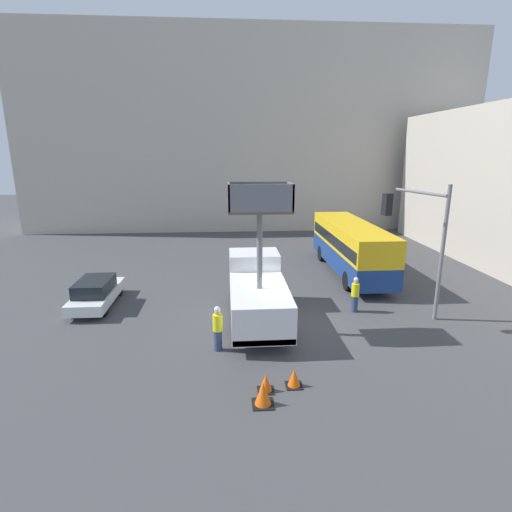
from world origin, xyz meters
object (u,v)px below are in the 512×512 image
at_px(road_worker_near_truck, 218,328).
at_px(traffic_cone_mid_road, 263,394).
at_px(traffic_light_pole, 424,233).
at_px(parked_car_curbside, 96,292).
at_px(utility_truck, 257,289).
at_px(road_worker_directing, 355,295).
at_px(city_bus, 351,244).
at_px(traffic_cone_near_truck, 294,378).
at_px(traffic_cone_far_side, 266,383).

xyz_separation_m(road_worker_near_truck, traffic_cone_mid_road, (1.44, -3.63, -0.57)).
distance_m(traffic_light_pole, traffic_cone_mid_road, 10.19).
height_order(road_worker_near_truck, parked_car_curbside, road_worker_near_truck).
bearing_deg(parked_car_curbside, road_worker_near_truck, -39.63).
xyz_separation_m(utility_truck, traffic_cone_mid_road, (-0.32, -6.42, -1.16)).
relative_size(utility_truck, road_worker_near_truck, 3.61).
bearing_deg(road_worker_directing, city_bus, -110.72).
relative_size(traffic_cone_near_truck, parked_car_curbside, 0.14).
distance_m(utility_truck, parked_car_curbside, 8.37).
relative_size(traffic_cone_mid_road, parked_car_curbside, 0.17).
bearing_deg(road_worker_directing, traffic_cone_mid_road, 48.16).
bearing_deg(traffic_cone_far_side, traffic_light_pole, 33.76).
height_order(traffic_cone_far_side, parked_car_curbside, parked_car_curbside).
bearing_deg(utility_truck, parked_car_curbside, 163.46).
xyz_separation_m(city_bus, parked_car_curbside, (-14.50, -4.59, -1.18)).
relative_size(city_bus, road_worker_directing, 5.83).
height_order(city_bus, traffic_cone_mid_road, city_bus).
distance_m(city_bus, traffic_cone_near_truck, 13.79).
height_order(city_bus, traffic_cone_near_truck, city_bus).
height_order(traffic_cone_near_truck, parked_car_curbside, parked_car_curbside).
height_order(traffic_light_pole, parked_car_curbside, traffic_light_pole).
xyz_separation_m(traffic_cone_far_side, parked_car_curbside, (-7.83, 8.07, 0.44)).
relative_size(utility_truck, traffic_cone_far_side, 10.87).
xyz_separation_m(road_worker_directing, parked_car_curbside, (-12.83, 1.69, -0.14)).
bearing_deg(traffic_cone_mid_road, road_worker_directing, 54.00).
distance_m(traffic_light_pole, traffic_cone_near_truck, 8.89).
bearing_deg(road_worker_near_truck, traffic_cone_far_side, -37.29).
relative_size(city_bus, traffic_cone_far_side, 16.70).
bearing_deg(utility_truck, city_bus, 46.95).
xyz_separation_m(road_worker_near_truck, parked_car_curbside, (-6.23, 5.16, -0.20)).
bearing_deg(traffic_cone_near_truck, traffic_cone_mid_road, -140.57).
relative_size(road_worker_directing, traffic_cone_mid_road, 2.31).
relative_size(road_worker_near_truck, parked_car_curbside, 0.41).
xyz_separation_m(traffic_cone_near_truck, parked_car_curbside, (-8.80, 7.86, 0.44)).
relative_size(traffic_light_pole, road_worker_directing, 3.56).
height_order(road_worker_directing, traffic_cone_mid_road, road_worker_directing).
bearing_deg(traffic_cone_far_side, parked_car_curbside, 134.11).
distance_m(city_bus, traffic_cone_far_side, 14.41).
height_order(road_worker_directing, traffic_cone_far_side, road_worker_directing).
bearing_deg(road_worker_directing, traffic_light_pole, 143.12).
xyz_separation_m(road_worker_directing, traffic_cone_near_truck, (-4.03, -6.17, -0.58)).
distance_m(city_bus, traffic_cone_mid_road, 15.10).
xyz_separation_m(traffic_cone_near_truck, traffic_cone_mid_road, (-1.13, -0.93, 0.07)).
relative_size(traffic_light_pole, traffic_cone_mid_road, 8.21).
relative_size(road_worker_directing, traffic_cone_far_side, 2.86).
distance_m(city_bus, road_worker_directing, 6.58).
distance_m(road_worker_near_truck, road_worker_directing, 7.46).
distance_m(road_worker_near_truck, traffic_cone_far_side, 3.39).
height_order(traffic_light_pole, traffic_cone_near_truck, traffic_light_pole).
bearing_deg(traffic_cone_mid_road, traffic_light_pole, 36.84).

